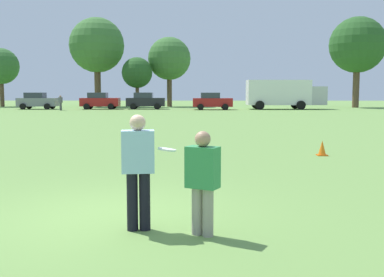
{
  "coord_description": "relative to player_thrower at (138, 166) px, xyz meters",
  "views": [
    {
      "loc": [
        1.5,
        -7.41,
        2.05
      ],
      "look_at": [
        1.38,
        1.72,
        1.09
      ],
      "focal_mm": 43.03,
      "sensor_mm": 36.0,
      "label": 1
    }
  ],
  "objects": [
    {
      "name": "tree_far_east_pine",
      "position": [
        -2.73,
        52.12,
        5.06
      ],
      "size": [
        5.39,
        5.39,
        8.76
      ],
      "color": "brown",
      "rests_on": "ground"
    },
    {
      "name": "player_defender",
      "position": [
        0.94,
        -0.24,
        -0.13
      ],
      "size": [
        0.51,
        0.43,
        1.49
      ],
      "color": "gray",
      "rests_on": "ground"
    },
    {
      "name": "parked_car_mid_right",
      "position": [
        -4.92,
        44.18,
        -0.04
      ],
      "size": [
        4.24,
        2.29,
        1.82
      ],
      "color": "black",
      "rests_on": "ground"
    },
    {
      "name": "traffic_cone",
      "position": [
        4.8,
        7.85,
        -0.73
      ],
      "size": [
        0.32,
        0.32,
        0.48
      ],
      "color": "#D8590C",
      "rests_on": "ground"
    },
    {
      "name": "tree_far_west_pine",
      "position": [
        19.85,
        49.04,
        6.43
      ],
      "size": [
        6.61,
        6.61,
        10.75
      ],
      "color": "brown",
      "rests_on": "ground"
    },
    {
      "name": "tree_east_birch",
      "position": [
        -11.82,
        51.88,
        6.71
      ],
      "size": [
        6.87,
        6.87,
        11.16
      ],
      "color": "brown",
      "rests_on": "ground"
    },
    {
      "name": "parked_car_center",
      "position": [
        -9.89,
        43.82,
        -0.04
      ],
      "size": [
        4.24,
        2.29,
        1.82
      ],
      "color": "maroon",
      "rests_on": "ground"
    },
    {
      "name": "parked_car_near_right",
      "position": [
        2.39,
        42.6,
        -0.04
      ],
      "size": [
        4.24,
        2.29,
        1.82
      ],
      "color": "maroon",
      "rests_on": "ground"
    },
    {
      "name": "parked_car_mid_left",
      "position": [
        -16.73,
        43.67,
        -0.04
      ],
      "size": [
        4.24,
        2.29,
        1.82
      ],
      "color": "slate",
      "rests_on": "ground"
    },
    {
      "name": "frisbee",
      "position": [
        0.42,
        0.04,
        0.23
      ],
      "size": [
        0.27,
        0.27,
        0.07
      ],
      "color": "white"
    },
    {
      "name": "tree_east_oak",
      "position": [
        -6.56,
        50.0,
        3.23
      ],
      "size": [
        3.75,
        3.75,
        6.09
      ],
      "color": "brown",
      "rests_on": "ground"
    },
    {
      "name": "tree_center_elm",
      "position": [
        -24.1,
        51.93,
        4.12
      ],
      "size": [
        4.55,
        4.55,
        7.39
      ],
      "color": "brown",
      "rests_on": "ground"
    },
    {
      "name": "box_truck",
      "position": [
        10.31,
        44.08,
        0.79
      ],
      "size": [
        8.55,
        3.14,
        3.18
      ],
      "color": "white",
      "rests_on": "ground"
    },
    {
      "name": "ground_plane",
      "position": [
        -0.63,
        0.82,
        -0.96
      ],
      "size": [
        171.67,
        171.67,
        0.0
      ],
      "primitive_type": "plane",
      "color": "#6B9347"
    },
    {
      "name": "bystander_sideline_watcher",
      "position": [
        -13.25,
        40.63,
        -0.08
      ],
      "size": [
        0.34,
        0.47,
        1.55
      ],
      "color": "#4C4C51",
      "rests_on": "ground"
    },
    {
      "name": "player_thrower",
      "position": [
        0.0,
        0.0,
        0.0
      ],
      "size": [
        0.5,
        0.33,
        1.7
      ],
      "color": "black",
      "rests_on": "ground"
    }
  ]
}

